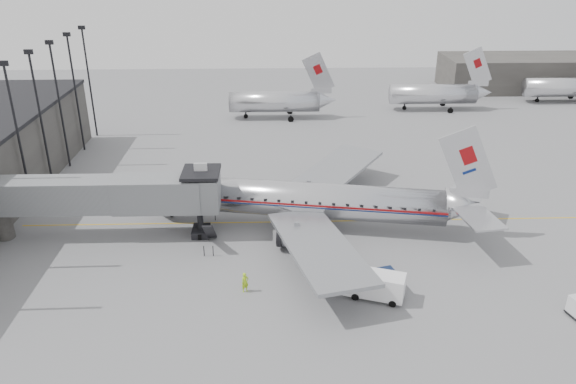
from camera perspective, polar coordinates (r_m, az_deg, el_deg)
name	(u,v)px	position (r m, az deg, el deg)	size (l,w,h in m)	color
ground	(301,252)	(50.43, 1.36, -6.13)	(160.00, 160.00, 0.00)	slate
hangar	(524,73)	(116.09, 22.87, 11.12)	(30.00, 12.00, 6.00)	#3A3734
apron_line	(328,221)	(55.90, 4.10, -2.97)	(0.15, 60.00, 0.01)	gold
jet_bridge	(118,195)	(53.60, -16.90, -0.31)	(21.00, 6.20, 7.10)	slate
floodlight_masts	(29,122)	(64.06, -24.81, 6.45)	(0.90, 42.25, 15.25)	black
distant_aircraft_near	(276,101)	(88.46, -1.27, 9.24)	(16.39, 3.20, 10.26)	silver
distant_aircraft_mid	(434,93)	(96.13, 14.62, 9.68)	(16.39, 3.20, 10.26)	silver
distant_aircraft_far	(567,86)	(108.78, 26.46, 9.58)	(16.39, 3.20, 10.26)	silver
airliner	(306,200)	(53.76, 1.82, -0.81)	(34.36, 31.57, 10.95)	silver
service_van	(376,285)	(44.41, 8.88, -9.32)	(4.90, 3.19, 2.15)	white
baggage_cart_navy	(382,282)	(45.24, 9.51, -8.96)	(2.66, 2.28, 1.79)	#0D1936
ramp_worker	(245,282)	(44.87, -4.38, -9.14)	(0.61, 0.40, 1.67)	#A2D418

